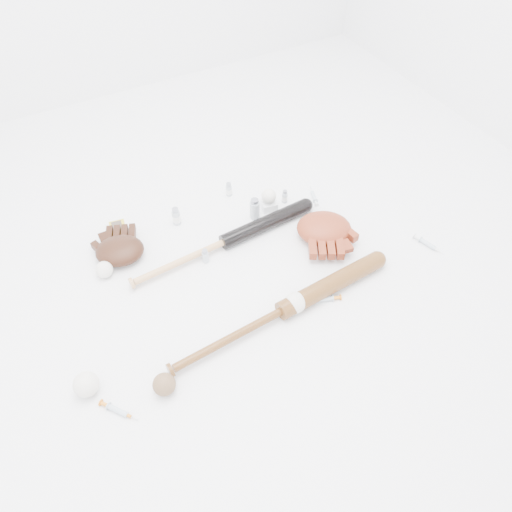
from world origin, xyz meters
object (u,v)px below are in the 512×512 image
bat_dark (224,242)px  bat_wood (282,310)px  pedestal (269,205)px  glove_dark (120,250)px

bat_dark → bat_wood: bat_wood is taller
pedestal → bat_wood: bearing=-114.4°
bat_dark → bat_wood: (0.03, -0.41, 0.00)m
bat_wood → pedestal: bat_wood is taller
bat_dark → glove_dark: size_ratio=3.77×
bat_wood → glove_dark: (-0.42, 0.55, 0.01)m
pedestal → glove_dark: bearing=177.8°
bat_dark → pedestal: (0.27, 0.12, -0.01)m
pedestal → bat_dark: bearing=-156.1°
bat_dark → pedestal: 0.30m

